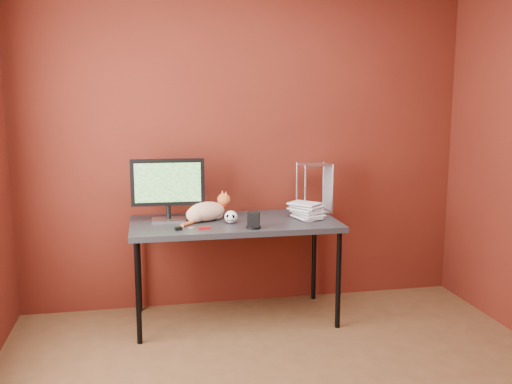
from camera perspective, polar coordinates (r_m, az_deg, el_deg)
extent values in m
cube|color=#4F160E|center=(4.47, -1.07, 5.10)|extent=(3.50, 0.02, 2.60)
cube|color=black|center=(4.16, -2.16, -3.20)|extent=(1.50, 0.70, 0.04)
cylinder|color=black|center=(3.93, -11.71, -9.87)|extent=(0.04, 0.04, 0.71)
cylinder|color=black|center=(4.15, 8.24, -8.72)|extent=(0.04, 0.04, 0.71)
cylinder|color=black|center=(4.50, -11.65, -7.34)|extent=(0.04, 0.04, 0.71)
cylinder|color=black|center=(4.69, 5.81, -6.48)|extent=(0.04, 0.04, 0.71)
cube|color=#AFAFB4|center=(4.20, -8.71, -2.78)|extent=(0.25, 0.18, 0.02)
cylinder|color=black|center=(4.19, -8.73, -1.96)|extent=(0.03, 0.03, 0.10)
cube|color=black|center=(4.15, -8.81, 0.97)|extent=(0.53, 0.05, 0.34)
cube|color=#185215|center=(4.15, -8.81, 0.97)|extent=(0.47, 0.02, 0.28)
ellipsoid|color=#C16328|center=(4.16, -4.99, -1.95)|extent=(0.34, 0.27, 0.14)
ellipsoid|color=#C16328|center=(4.12, -6.05, -2.27)|extent=(0.18, 0.18, 0.11)
sphere|color=white|center=(4.21, -3.95, -2.11)|extent=(0.10, 0.10, 0.10)
sphere|color=#C45B26|center=(4.23, -3.25, -0.78)|extent=(0.10, 0.10, 0.10)
cone|color=#C45B26|center=(4.20, -3.03, -0.18)|extent=(0.03, 0.03, 0.04)
cone|color=#C45B26|center=(4.24, -3.38, -0.08)|extent=(0.03, 0.03, 0.04)
cylinder|color=red|center=(4.23, -3.40, -1.33)|extent=(0.07, 0.07, 0.01)
cylinder|color=#C45B26|center=(4.06, -6.71, -3.12)|extent=(0.12, 0.14, 0.03)
ellipsoid|color=white|center=(4.08, -2.51, -2.50)|extent=(0.09, 0.09, 0.09)
ellipsoid|color=black|center=(4.04, -2.70, -2.47)|extent=(0.02, 0.01, 0.03)
ellipsoid|color=black|center=(4.04, -2.17, -2.45)|extent=(0.02, 0.01, 0.03)
cube|color=black|center=(4.04, -2.42, -2.84)|extent=(0.05, 0.02, 0.00)
cylinder|color=black|center=(3.93, -0.25, -3.55)|extent=(0.10, 0.10, 0.01)
cube|color=black|center=(3.92, -0.25, -2.74)|extent=(0.10, 0.09, 0.10)
imported|color=beige|center=(4.21, 4.26, -1.29)|extent=(0.21, 0.25, 0.22)
imported|color=beige|center=(4.17, 4.30, 1.65)|extent=(0.22, 0.26, 0.22)
imported|color=beige|center=(4.14, 4.33, 4.64)|extent=(0.24, 0.27, 0.22)
imported|color=beige|center=(4.13, 4.37, 7.65)|extent=(0.25, 0.27, 0.22)
imported|color=beige|center=(4.13, 4.41, 10.68)|extent=(0.26, 0.27, 0.22)
imported|color=beige|center=(4.14, 4.45, 13.69)|extent=(0.27, 0.27, 0.22)
cylinder|color=#AFAFB4|center=(4.32, 4.80, 0.15)|extent=(0.01, 0.01, 0.39)
cylinder|color=#AFAFB4|center=(4.39, 7.63, 0.24)|extent=(0.01, 0.01, 0.39)
cylinder|color=#AFAFB4|center=(4.49, 4.16, 0.53)|extent=(0.01, 0.01, 0.39)
cylinder|color=#AFAFB4|center=(4.56, 6.89, 0.62)|extent=(0.01, 0.01, 0.39)
cube|color=#AFAFB4|center=(4.47, 5.83, -1.94)|extent=(0.24, 0.20, 0.01)
cube|color=#AFAFB4|center=(4.41, 5.91, 2.76)|extent=(0.24, 0.20, 0.01)
cube|color=#960B0D|center=(3.92, -5.19, -3.61)|extent=(0.09, 0.03, 0.02)
cube|color=black|center=(3.91, -7.76, -3.65)|extent=(0.06, 0.04, 0.02)
cylinder|color=#AFAFB4|center=(3.96, -6.48, -3.59)|extent=(0.05, 0.05, 0.00)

